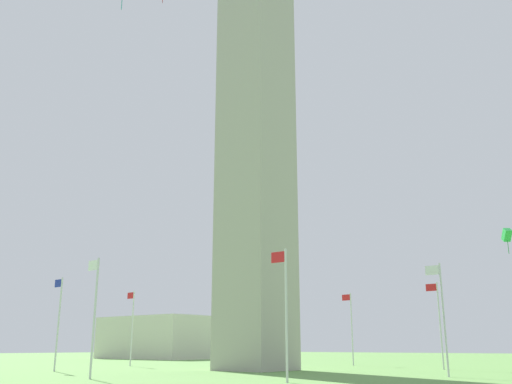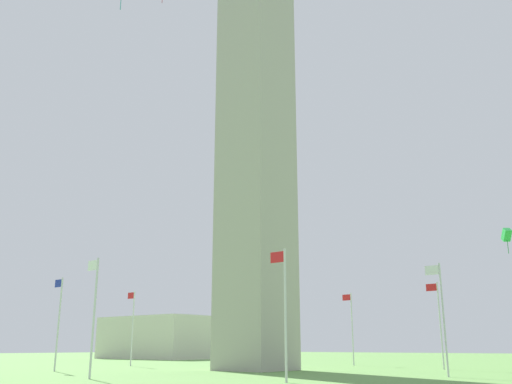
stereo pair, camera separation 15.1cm
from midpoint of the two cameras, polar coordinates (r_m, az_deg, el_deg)
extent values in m
plane|color=#609347|center=(49.49, 0.09, -17.55)|extent=(260.00, 260.00, 0.00)
cube|color=#A8A399|center=(53.22, 0.08, 6.44)|extent=(5.41, 5.41, 43.31)
cylinder|color=silver|center=(61.10, -12.26, -13.24)|extent=(0.14, 0.14, 7.54)
cube|color=red|center=(61.72, -12.42, -10.16)|extent=(1.00, 0.03, 0.64)
cylinder|color=silver|center=(50.46, -19.20, -12.40)|extent=(0.14, 0.14, 7.54)
cube|color=#1E2D99|center=(51.15, -19.20, -8.69)|extent=(1.00, 0.03, 0.64)
cylinder|color=silver|center=(38.18, -15.91, -12.00)|extent=(0.14, 0.14, 7.54)
cube|color=white|center=(38.92, -16.02, -7.12)|extent=(1.00, 0.03, 0.64)
cylinder|color=silver|center=(33.26, 3.12, -12.15)|extent=(0.14, 0.14, 7.54)
cube|color=red|center=(33.93, 2.29, -6.58)|extent=(1.00, 0.03, 0.64)
cylinder|color=silver|center=(41.21, 18.49, -12.00)|extent=(0.14, 0.14, 7.54)
cube|color=white|center=(41.69, 17.40, -7.52)|extent=(1.00, 0.03, 0.64)
cylinder|color=silver|center=(53.72, 18.17, -12.61)|extent=(0.14, 0.14, 7.54)
cube|color=red|center=(54.14, 17.34, -9.16)|extent=(1.00, 0.03, 0.64)
cylinder|color=silver|center=(63.04, 9.75, -13.42)|extent=(0.14, 0.14, 7.54)
cube|color=red|center=(63.50, 9.18, -10.45)|extent=(1.00, 0.03, 0.64)
cylinder|color=silver|center=(65.77, -1.45, -13.69)|extent=(0.14, 0.14, 7.54)
cube|color=red|center=(66.30, -1.80, -10.83)|extent=(1.00, 0.03, 0.64)
cube|color=green|center=(40.89, 24.03, -3.95)|extent=(0.88, 0.93, 0.91)
cylinder|color=#208035|center=(40.77, 24.14, -4.94)|extent=(0.04, 0.04, 1.07)
cube|color=beige|center=(96.02, -9.64, -14.28)|extent=(18.66, 11.28, 6.56)
camera|label=1|loc=(0.08, -89.92, -0.02)|focal=39.69mm
camera|label=2|loc=(0.08, 90.08, 0.02)|focal=39.69mm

